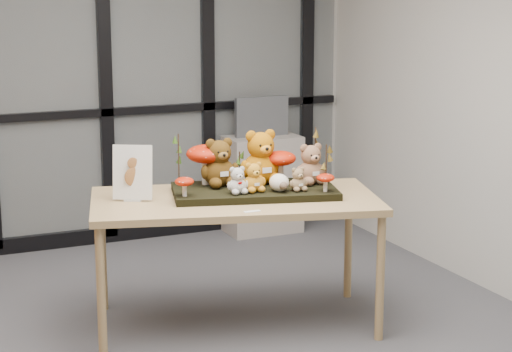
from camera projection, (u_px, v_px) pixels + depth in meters
name	position (u px, v px, depth m)	size (l,w,h in m)	color
room_shell	(141.00, 59.00, 4.71)	(5.00, 5.00, 5.00)	#B3B0A9
glass_partition	(46.00, 67.00, 6.97)	(4.90, 0.06, 2.78)	#2D383F
display_table	(235.00, 208.00, 5.54)	(1.86, 1.26, 0.80)	tan
diorama_tray	(254.00, 191.00, 5.60)	(0.98, 0.49, 0.04)	black
bear_pooh_yellow	(261.00, 154.00, 5.68)	(0.28, 0.25, 0.37)	#B26608
bear_brown_medium	(219.00, 160.00, 5.63)	(0.25, 0.22, 0.32)	#4C310D
bear_tan_back	(311.00, 162.00, 5.69)	(0.21, 0.19, 0.27)	#8A6043
bear_small_yellow	(254.00, 175.00, 5.48)	(0.15, 0.13, 0.20)	orange
bear_white_bow	(237.00, 179.00, 5.44)	(0.14, 0.12, 0.18)	silver
bear_beige_small	(298.00, 178.00, 5.51)	(0.12, 0.11, 0.16)	#90724D
plush_cream_hedgehog	(279.00, 182.00, 5.50)	(0.09, 0.08, 0.12)	white
mushroom_back_left	(206.00, 163.00, 5.66)	(0.24, 0.24, 0.27)	#A91905
mushroom_back_right	(280.00, 165.00, 5.72)	(0.20, 0.20, 0.22)	#A91905
mushroom_front_left	(184.00, 186.00, 5.37)	(0.11, 0.11, 0.12)	#A91905
mushroom_front_right	(325.00, 182.00, 5.49)	(0.11, 0.11, 0.12)	#A91905
sprig_green_far_left	(179.00, 160.00, 5.62)	(0.05, 0.05, 0.32)	#1D3D0D
sprig_green_mid_left	(209.00, 164.00, 5.71)	(0.05, 0.05, 0.24)	#1D3D0D
sprig_dry_far_right	(315.00, 155.00, 5.72)	(0.05, 0.05, 0.34)	brown
sprig_dry_mid_right	(326.00, 165.00, 5.62)	(0.05, 0.05, 0.26)	brown
sprig_green_centre	(240.00, 166.00, 5.75)	(0.05, 0.05, 0.19)	#1D3D0D
sign_holder	(133.00, 175.00, 5.42)	(0.23, 0.15, 0.33)	silver
label_card	(252.00, 211.00, 5.21)	(0.10, 0.03, 0.00)	white
cabinet	(263.00, 184.00, 7.66)	(0.60, 0.35, 0.80)	#9E958D
monitor	(262.00, 116.00, 7.56)	(0.46, 0.05, 0.33)	#505358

